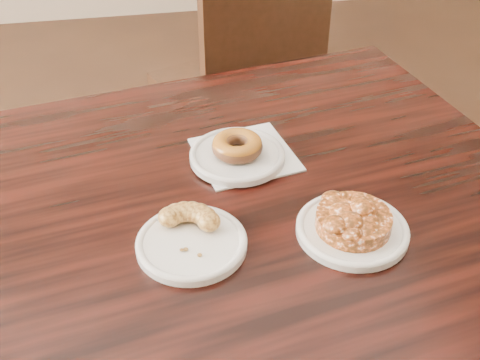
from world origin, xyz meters
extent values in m
cube|color=black|center=(0.19, -0.29, 0.38)|extent=(1.17, 1.17, 0.75)
cube|color=silver|center=(0.18, -0.11, 0.75)|extent=(0.20, 0.20, 0.00)
cylinder|color=silver|center=(0.17, -0.12, 0.76)|extent=(0.17, 0.17, 0.01)
cylinder|color=white|center=(0.06, -0.34, 0.76)|extent=(0.17, 0.17, 0.01)
cylinder|color=white|center=(0.31, -0.35, 0.76)|extent=(0.18, 0.18, 0.01)
torus|color=#995D16|center=(0.17, -0.12, 0.78)|extent=(0.09, 0.09, 0.03)
camera|label=1|loc=(0.01, -1.01, 1.39)|focal=45.00mm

